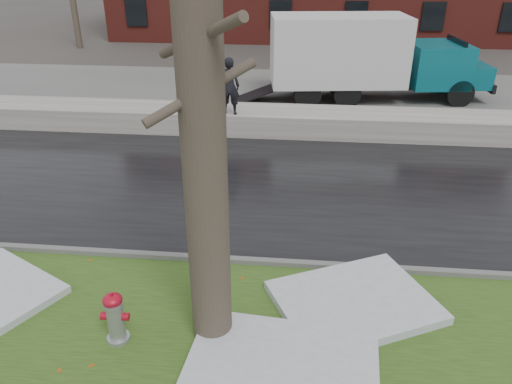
# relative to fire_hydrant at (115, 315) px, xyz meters

# --- Properties ---
(ground) EXTENTS (120.00, 120.00, 0.00)m
(ground) POSITION_rel_fire_hydrant_xyz_m (1.34, 1.31, -0.54)
(ground) COLOR #47423D
(ground) RESTS_ON ground
(verge) EXTENTS (60.00, 4.50, 0.04)m
(verge) POSITION_rel_fire_hydrant_xyz_m (1.34, 0.06, -0.52)
(verge) COLOR #2A4918
(verge) RESTS_ON ground
(road) EXTENTS (60.00, 7.00, 0.03)m
(road) POSITION_rel_fire_hydrant_xyz_m (1.34, 5.81, -0.52)
(road) COLOR black
(road) RESTS_ON ground
(parking_lot) EXTENTS (60.00, 9.00, 0.03)m
(parking_lot) POSITION_rel_fire_hydrant_xyz_m (1.34, 14.31, -0.52)
(parking_lot) COLOR slate
(parking_lot) RESTS_ON ground
(curb) EXTENTS (60.00, 0.15, 0.14)m
(curb) POSITION_rel_fire_hydrant_xyz_m (1.34, 2.31, -0.47)
(curb) COLOR slate
(curb) RESTS_ON ground
(snowbank) EXTENTS (60.00, 1.60, 0.75)m
(snowbank) POSITION_rel_fire_hydrant_xyz_m (1.34, 10.01, -0.16)
(snowbank) COLOR #B8B4A8
(snowbank) RESTS_ON ground
(fire_hydrant) EXTENTS (0.45, 0.39, 0.93)m
(fire_hydrant) POSITION_rel_fire_hydrant_xyz_m (0.00, 0.00, 0.00)
(fire_hydrant) COLOR #96999D
(fire_hydrant) RESTS_ON verge
(tree) EXTENTS (1.41, 1.64, 7.78)m
(tree) POSITION_rel_fire_hydrant_xyz_m (1.48, 0.29, 3.42)
(tree) COLOR brown
(tree) RESTS_ON verge
(box_truck) EXTENTS (9.87, 3.28, 3.26)m
(box_truck) POSITION_rel_fire_hydrant_xyz_m (5.00, 14.05, 1.19)
(box_truck) COLOR black
(box_truck) RESTS_ON ground
(worker) EXTENTS (0.67, 0.44, 1.81)m
(worker) POSITION_rel_fire_hydrant_xyz_m (0.41, 9.49, 1.12)
(worker) COLOR black
(worker) RESTS_ON snowbank
(snow_patch_near) EXTENTS (3.21, 2.94, 0.16)m
(snow_patch_near) POSITION_rel_fire_hydrant_xyz_m (3.81, 1.21, -0.42)
(snow_patch_near) COLOR silver
(snow_patch_near) RESTS_ON verge
(snow_patch_side) EXTENTS (2.94, 2.03, 0.18)m
(snow_patch_side) POSITION_rel_fire_hydrant_xyz_m (2.64, -0.36, -0.41)
(snow_patch_side) COLOR silver
(snow_patch_side) RESTS_ON verge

